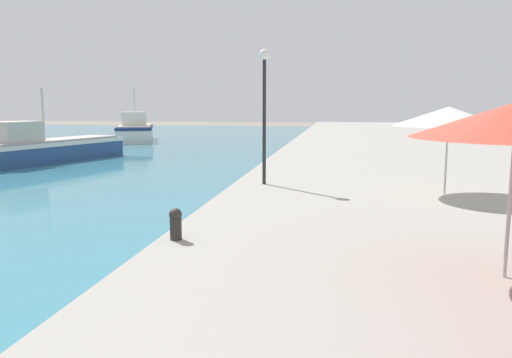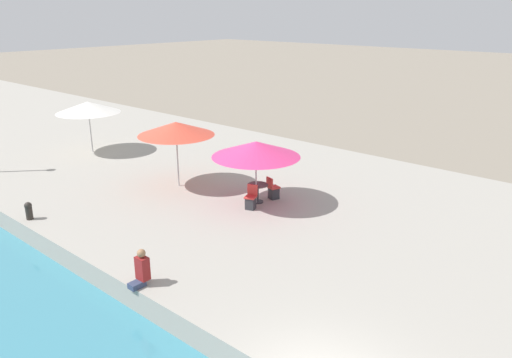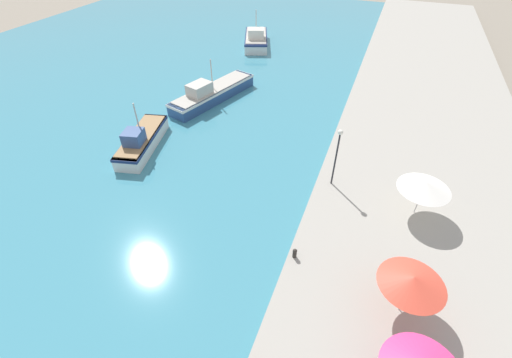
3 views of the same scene
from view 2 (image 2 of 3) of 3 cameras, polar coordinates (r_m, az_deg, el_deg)
name	(u,v)px [view 2 (image 2 of 3)]	position (r m, az deg, el deg)	size (l,w,h in m)	color
cafe_umbrella_pink	(256,149)	(18.75, 0.00, 3.44)	(3.37, 3.37, 2.49)	#B7B7B7
cafe_umbrella_white	(176,129)	(20.94, -9.13, 5.71)	(3.19, 3.19, 2.78)	#B7B7B7
cafe_umbrella_striped	(88,107)	(27.44, -18.65, 7.78)	(3.28, 3.28, 2.67)	#B7B7B7
cafe_table	(258,189)	(19.37, 0.20, -1.19)	(0.80, 0.80, 0.74)	#333338
cafe_chair_left	(273,191)	(19.81, 1.98, -1.38)	(0.53, 0.51, 0.91)	#2D2D33
cafe_chair_right	(251,201)	(18.81, -0.59, -2.49)	(0.54, 0.52, 0.91)	#2D2D33
person_at_quay	(141,269)	(14.09, -12.99, -10.04)	(0.57, 0.36, 1.06)	#333D5B
mooring_bollard	(29,210)	(19.64, -24.54, -3.26)	(0.26, 0.26, 0.65)	#2D2823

